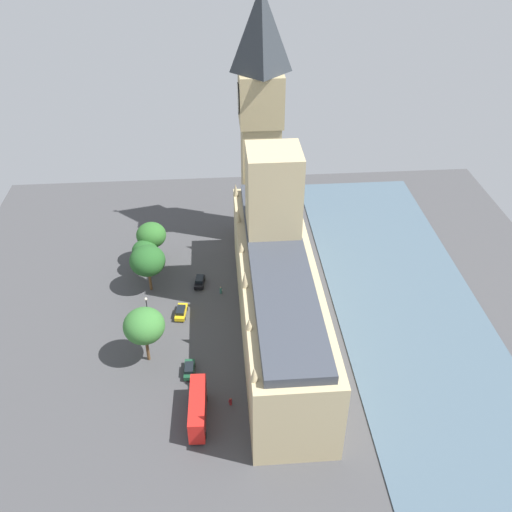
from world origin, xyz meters
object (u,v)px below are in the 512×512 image
(plane_tree_far_end, at_px, (144,326))
(pedestrian_under_trees, at_px, (231,402))
(car_dark_green_by_river_gate, at_px, (189,369))
(double_decker_bus_corner, at_px, (198,408))
(plane_tree_kerbside, at_px, (147,261))
(street_lamp_slot_11, at_px, (152,253))
(car_yellow_cab_leading, at_px, (181,312))
(parliament_building, at_px, (277,284))
(street_lamp_slot_10, at_px, (147,305))
(pedestrian_trailing, at_px, (221,290))
(car_black_opposite_hall, at_px, (200,281))
(plane_tree_midblock, at_px, (145,251))
(plane_tree_near_tower, at_px, (151,235))
(clock_tower, at_px, (261,118))

(plane_tree_far_end, bearing_deg, pedestrian_under_trees, 141.02)
(car_dark_green_by_river_gate, distance_m, plane_tree_far_end, 10.84)
(double_decker_bus_corner, relative_size, plane_tree_far_end, 0.96)
(car_dark_green_by_river_gate, bearing_deg, plane_tree_far_end, 153.72)
(plane_tree_kerbside, relative_size, street_lamp_slot_11, 1.71)
(car_yellow_cab_leading, bearing_deg, double_decker_bus_corner, -74.93)
(parliament_building, height_order, street_lamp_slot_10, parliament_building)
(car_yellow_cab_leading, xyz_separation_m, street_lamp_slot_11, (6.35, -15.61, 3.34))
(pedestrian_under_trees, bearing_deg, car_yellow_cab_leading, 35.46)
(double_decker_bus_corner, xyz_separation_m, plane_tree_far_end, (8.89, -13.98, 5.28))
(plane_tree_kerbside, bearing_deg, pedestrian_trailing, 170.45)
(street_lamp_slot_10, bearing_deg, plane_tree_kerbside, -88.52)
(car_black_opposite_hall, relative_size, pedestrian_under_trees, 2.90)
(plane_tree_midblock, bearing_deg, plane_tree_kerbside, 101.22)
(car_dark_green_by_river_gate, bearing_deg, plane_tree_near_tower, 105.67)
(pedestrian_trailing, distance_m, street_lamp_slot_10, 16.30)
(car_dark_green_by_river_gate, distance_m, pedestrian_under_trees, 10.17)
(car_yellow_cab_leading, bearing_deg, plane_tree_midblock, 124.91)
(parliament_building, bearing_deg, plane_tree_near_tower, -42.04)
(car_dark_green_by_river_gate, height_order, plane_tree_far_end, plane_tree_far_end)
(clock_tower, bearing_deg, plane_tree_far_end, 59.82)
(car_yellow_cab_leading, xyz_separation_m, pedestrian_under_trees, (-8.69, 22.91, -0.19))
(plane_tree_midblock, bearing_deg, street_lamp_slot_10, 95.19)
(car_dark_green_by_river_gate, bearing_deg, plane_tree_midblock, 109.37)
(car_dark_green_by_river_gate, distance_m, street_lamp_slot_11, 32.22)
(parliament_building, height_order, double_decker_bus_corner, parliament_building)
(pedestrian_trailing, xyz_separation_m, plane_tree_midblock, (15.53, -8.39, 4.86))
(parliament_building, bearing_deg, double_decker_bus_corner, 55.65)
(pedestrian_under_trees, xyz_separation_m, plane_tree_midblock, (16.34, -37.54, 4.88))
(plane_tree_near_tower, bearing_deg, clock_tower, -156.64)
(car_yellow_cab_leading, bearing_deg, street_lamp_slot_11, 119.47)
(double_decker_bus_corner, height_order, pedestrian_trailing, double_decker_bus_corner)
(parliament_building, relative_size, car_dark_green_by_river_gate, 12.81)
(parliament_building, relative_size, car_yellow_cab_leading, 11.76)
(car_dark_green_by_river_gate, height_order, plane_tree_near_tower, plane_tree_near_tower)
(double_decker_bus_corner, distance_m, pedestrian_under_trees, 6.13)
(parliament_building, xyz_separation_m, street_lamp_slot_10, (24.29, -2.84, -5.67))
(parliament_building, xyz_separation_m, plane_tree_midblock, (25.73, -18.71, -4.16))
(double_decker_bus_corner, xyz_separation_m, street_lamp_slot_11, (9.82, -41.07, 1.60))
(parliament_building, distance_m, clock_tower, 37.57)
(parliament_building, bearing_deg, plane_tree_midblock, -36.01)
(street_lamp_slot_11, bearing_deg, plane_tree_far_end, 91.97)
(pedestrian_under_trees, height_order, plane_tree_midblock, plane_tree_midblock)
(clock_tower, distance_m, street_lamp_slot_10, 45.35)
(clock_tower, bearing_deg, plane_tree_kerbside, 39.19)
(pedestrian_trailing, relative_size, street_lamp_slot_11, 0.27)
(clock_tower, relative_size, plane_tree_far_end, 5.04)
(car_black_opposite_hall, relative_size, plane_tree_near_tower, 0.45)
(car_yellow_cab_leading, distance_m, double_decker_bus_corner, 25.76)
(plane_tree_midblock, xyz_separation_m, street_lamp_slot_10, (-1.44, 15.86, -1.51))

